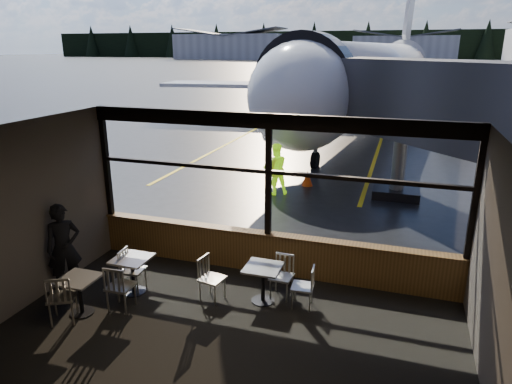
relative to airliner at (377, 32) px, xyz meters
The scene contains 32 objects.
ground_plane 98.41m from the airliner, 90.29° to the left, with size 520.00×520.00×0.00m, color black.
carpet_floor 25.39m from the airliner, 91.15° to the right, with size 8.00×6.00×0.01m, color black.
ceiling 24.85m from the airliner, 91.15° to the right, with size 8.00×6.00×0.04m, color #38332D.
wall_left 25.46m from the airliner, 100.30° to the right, with size 0.04×6.00×3.50m, color #514941.
wall_right 25.30m from the airliner, 81.95° to the right, with size 0.04×6.00×3.50m, color #514941.
window_sill 22.37m from the airliner, 91.31° to the right, with size 8.00×0.28×0.90m, color brown.
window_header 21.88m from the airliner, 91.31° to the right, with size 8.00×0.18×0.30m, color black.
mullion_left 22.47m from the airliner, 101.55° to the right, with size 0.12×0.12×2.60m, color black.
mullion_centre 22.03m from the airliner, 91.31° to the right, with size 0.12×0.12×2.60m, color black.
mullion_right 22.29m from the airliner, 80.98° to the right, with size 0.12×0.12×2.60m, color black.
window_transom 22.02m from the airliner, 91.31° to the right, with size 8.00×0.10×0.08m, color black.
airliner is the anchor object (origin of this frame).
jet_bridge 16.87m from the airliner, 79.19° to the right, with size 8.94×10.93×4.77m, color #2E2E31, non-canonical shape.
cafe_table_near 23.57m from the airliner, 90.58° to the right, with size 0.69×0.69×0.75m, color gray, non-canonical shape.
cafe_table_mid 24.19m from the airliner, 96.86° to the right, with size 0.70×0.70×0.77m, color #A7A19A, non-canonical shape.
cafe_table_left 25.20m from the airliner, 97.76° to the right, with size 0.67×0.67×0.74m, color gray, non-canonical shape.
chair_near_e 23.52m from the airliner, 88.65° to the right, with size 0.46×0.46×0.85m, color #B2ADA1, non-canonical shape.
chair_near_w 23.83m from the airliner, 92.93° to the right, with size 0.49×0.49×0.91m, color #B5B1A3, non-canonical shape.
chair_near_n 23.29m from the airliner, 89.83° to the right, with size 0.48×0.48×0.88m, color beige, non-canonical shape.
chair_mid_s 24.75m from the airliner, 96.39° to the right, with size 0.52×0.52×0.95m, color #A9A498, non-canonical shape.
chair_mid_w 24.11m from the airliner, 96.99° to the right, with size 0.49×0.49×0.90m, color #AEAA9D, non-canonical shape.
chair_left_s 25.49m from the airliner, 97.97° to the right, with size 0.53×0.53×0.96m, color #B0AC9F, non-canonical shape.
passenger 24.55m from the airliner, 100.03° to the right, with size 0.67×0.44×1.82m, color black.
ground_crew 17.02m from the airliner, 96.60° to the right, with size 0.84×0.66×1.74m, color #BFF219.
cone_nose 15.93m from the airliner, 93.95° to the right, with size 0.40×0.40×0.55m, color #E94D07.
cone_wing 7.45m from the airliner, 153.58° to the right, with size 0.31×0.31×0.43m, color #DF6107.
hangar_left 173.24m from the airliner, 114.01° to the left, with size 45.00×18.00×11.00m, color silver, non-canonical shape.
hangar_mid 163.25m from the airliner, 90.17° to the left, with size 38.00×15.00×10.00m, color silver, non-canonical shape.
fuel_tank_a 163.14m from the airliner, 100.78° to the left, with size 8.00×8.00×6.00m, color silver.
fuel_tank_b 161.57m from the airliner, 97.29° to the left, with size 8.00×8.00×6.00m, color silver.
fuel_tank_c 160.61m from the airliner, 93.75° to the left, with size 8.00×8.00×6.00m, color silver.
treeline 188.25m from the airliner, 90.15° to the left, with size 360.00×3.00×12.00m, color black.
Camera 1 is at (2.57, -8.75, 4.76)m, focal length 32.00 mm.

